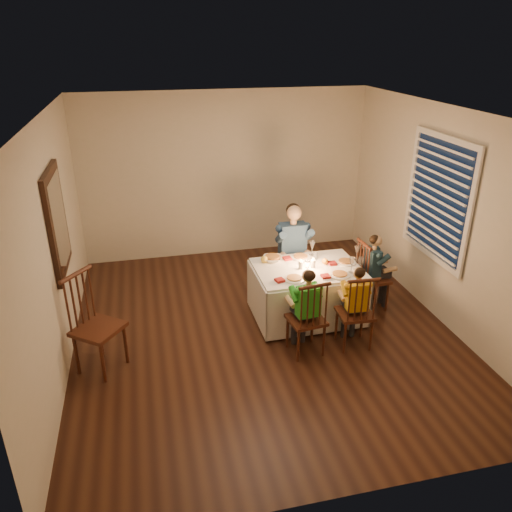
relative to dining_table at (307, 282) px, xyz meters
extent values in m
plane|color=black|center=(-0.61, -0.19, -0.49)|extent=(5.00, 5.00, 0.00)
cube|color=beige|center=(-2.86, -0.19, 0.81)|extent=(0.02, 5.00, 2.60)
cube|color=beige|center=(1.64, -0.19, 0.81)|extent=(0.02, 5.00, 2.60)
cube|color=beige|center=(-0.61, 2.31, 0.81)|extent=(4.50, 0.02, 2.60)
plane|color=white|center=(-0.61, -0.19, 2.11)|extent=(5.00, 5.00, 0.00)
cube|color=silver|center=(0.00, 0.00, 0.18)|extent=(1.30, 0.94, 0.04)
cube|color=silver|center=(-0.01, 0.47, -0.15)|extent=(1.33, 0.04, 0.63)
cube|color=silver|center=(0.01, -0.47, -0.15)|extent=(1.33, 0.04, 0.63)
cube|color=silver|center=(0.66, 0.01, -0.15)|extent=(0.03, 0.96, 0.63)
cube|color=silver|center=(-0.66, -0.01, -0.15)|extent=(0.03, 0.96, 0.63)
cylinder|color=white|center=(0.00, 0.30, 0.21)|extent=(0.26, 0.26, 0.02)
cylinder|color=white|center=(-0.26, -0.27, 0.21)|extent=(0.26, 0.26, 0.02)
cylinder|color=white|center=(0.30, -0.29, 0.21)|extent=(0.26, 0.26, 0.02)
cylinder|color=white|center=(0.51, 0.03, 0.21)|extent=(0.26, 0.26, 0.02)
cylinder|color=silver|center=(-0.10, 0.00, 0.25)|extent=(0.06, 0.06, 0.10)
cylinder|color=silver|center=(0.06, 0.00, 0.25)|extent=(0.06, 0.06, 0.10)
sphere|color=yellow|center=(-0.49, 0.27, 0.24)|extent=(0.09, 0.09, 0.09)
sphere|color=orange|center=(0.24, 0.05, 0.24)|extent=(0.08, 0.08, 0.08)
imported|color=white|center=(-0.38, 0.30, 0.23)|extent=(0.29, 0.29, 0.06)
cube|color=black|center=(-2.83, 0.11, 1.01)|extent=(0.05, 0.95, 1.15)
cube|color=white|center=(-2.81, 0.11, 1.01)|extent=(0.01, 0.78, 0.98)
cube|color=black|center=(1.62, -0.09, 1.01)|extent=(0.01, 1.20, 1.40)
cube|color=white|center=(1.60, -0.09, 1.01)|extent=(0.03, 1.34, 1.54)
camera|label=1|loc=(-1.89, -5.28, 2.86)|focal=35.00mm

